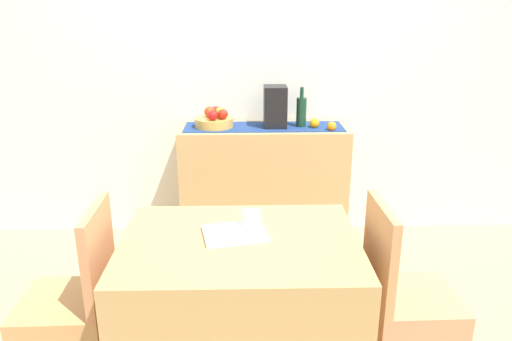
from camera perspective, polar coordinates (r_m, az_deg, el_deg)
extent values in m
cube|color=tan|center=(3.03, -0.27, -16.23)|extent=(6.40, 6.40, 0.02)
cube|color=silver|center=(3.68, -0.69, 12.88)|extent=(6.40, 0.06, 2.70)
cube|color=tan|center=(3.64, 0.88, -1.81)|extent=(1.21, 0.42, 0.90)
cube|color=navy|center=(3.50, 0.92, 5.14)|extent=(1.13, 0.32, 0.01)
cylinder|color=gold|center=(3.50, -4.93, 5.65)|extent=(0.28, 0.28, 0.06)
sphere|color=#88AD33|center=(3.50, -4.16, 6.83)|extent=(0.07, 0.07, 0.07)
sphere|color=red|center=(3.41, -5.07, 6.41)|extent=(0.07, 0.07, 0.07)
sphere|color=red|center=(3.44, -3.89, 6.60)|extent=(0.07, 0.07, 0.07)
sphere|color=#B23B1A|center=(3.49, -5.44, 6.81)|extent=(0.08, 0.08, 0.08)
sphere|color=red|center=(3.57, -4.73, 7.01)|extent=(0.07, 0.07, 0.07)
cylinder|color=#163C27|center=(3.50, 5.32, 6.77)|extent=(0.07, 0.07, 0.21)
cylinder|color=#163C27|center=(3.47, 5.39, 9.08)|extent=(0.03, 0.03, 0.07)
cube|color=black|center=(3.48, 2.26, 7.45)|extent=(0.16, 0.18, 0.29)
sphere|color=orange|center=(3.49, 6.85, 5.49)|extent=(0.07, 0.07, 0.07)
sphere|color=orange|center=(3.43, 8.85, 5.14)|extent=(0.07, 0.07, 0.07)
cube|color=tan|center=(2.37, -1.83, -16.13)|extent=(1.06, 0.79, 0.74)
cube|color=white|center=(2.22, -2.50, -7.37)|extent=(0.31, 0.26, 0.02)
cylinder|color=silver|center=(2.28, -0.58, -5.79)|extent=(0.09, 0.09, 0.08)
cube|color=tan|center=(2.60, -20.95, -18.01)|extent=(0.41, 0.41, 0.45)
cube|color=tan|center=(2.31, -17.97, -9.33)|extent=(0.05, 0.40, 0.45)
cube|color=tan|center=(2.58, 17.47, -17.83)|extent=(0.41, 0.41, 0.45)
cube|color=tan|center=(2.29, 14.28, -9.22)|extent=(0.05, 0.40, 0.45)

